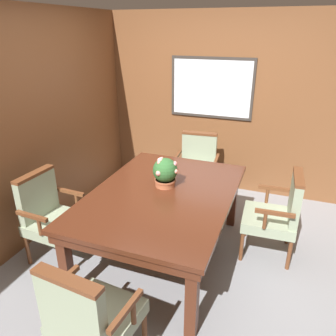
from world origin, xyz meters
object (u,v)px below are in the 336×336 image
Objects in this scene: chair_left_near at (51,214)px; potted_plant at (165,172)px; chair_head_far at (197,166)px; chair_right_far at (278,212)px; dining_table at (163,200)px; chair_head_near at (89,316)px.

potted_plant is at bearing -58.58° from chair_left_near.
chair_left_near is (-1.03, -1.73, 0.00)m from chair_head_far.
chair_right_far is at bearing -64.98° from chair_left_near.
chair_right_far is 2.29m from chair_left_near.
dining_table is 2.05× the size of chair_right_far.
chair_head_far reaches higher than dining_table.
potted_plant reaches higher than chair_head_far.
dining_table is 2.05× the size of chair_head_far.
dining_table is 1.14m from chair_left_near.
chair_left_near is 1.23m from potted_plant.
chair_left_near reaches higher than dining_table.
chair_right_far is (1.07, 1.79, 0.00)m from chair_head_near.
potted_plant is (-0.04, 1.49, 0.40)m from chair_head_near.
potted_plant reaches higher than chair_right_far.
chair_head_near is at bearing -128.03° from chair_left_near.
potted_plant is at bearing 101.28° from dining_table.
chair_head_near is 1.43m from chair_left_near.
chair_head_near reaches higher than dining_table.
chair_right_far and chair_left_near have the same top height.
chair_left_near is at bearing -125.99° from chair_head_far.
chair_head_far is 1.25m from potted_plant.
potted_plant reaches higher than chair_left_near.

